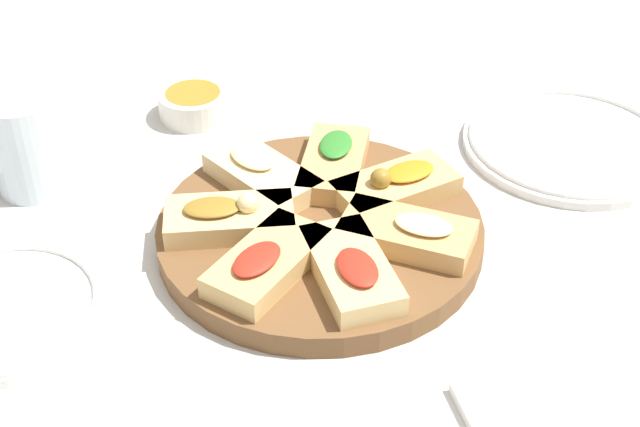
% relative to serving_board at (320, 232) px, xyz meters
% --- Properties ---
extents(ground_plane, '(3.00, 3.00, 0.00)m').
position_rel_serving_board_xyz_m(ground_plane, '(0.00, 0.00, -0.01)').
color(ground_plane, beige).
extents(serving_board, '(0.32, 0.32, 0.02)m').
position_rel_serving_board_xyz_m(serving_board, '(0.00, 0.00, 0.00)').
color(serving_board, brown).
rests_on(serving_board, ground_plane).
extents(focaccia_slice_0, '(0.13, 0.09, 0.04)m').
position_rel_serving_board_xyz_m(focaccia_slice_0, '(-0.09, 0.02, 0.03)').
color(focaccia_slice_0, '#DBB775').
rests_on(focaccia_slice_0, serving_board).
extents(focaccia_slice_1, '(0.14, 0.13, 0.03)m').
position_rel_serving_board_xyz_m(focaccia_slice_1, '(-0.07, -0.06, 0.02)').
color(focaccia_slice_1, tan).
rests_on(focaccia_slice_1, serving_board).
extents(focaccia_slice_2, '(0.06, 0.12, 0.03)m').
position_rel_serving_board_xyz_m(focaccia_slice_2, '(-0.00, -0.09, 0.02)').
color(focaccia_slice_2, '#DBB775').
rests_on(focaccia_slice_2, serving_board).
extents(focaccia_slice_3, '(0.13, 0.13, 0.03)m').
position_rel_serving_board_xyz_m(focaccia_slice_3, '(0.07, -0.06, 0.02)').
color(focaccia_slice_3, tan).
rests_on(focaccia_slice_3, serving_board).
extents(focaccia_slice_4, '(0.13, 0.08, 0.04)m').
position_rel_serving_board_xyz_m(focaccia_slice_4, '(0.09, 0.02, 0.03)').
color(focaccia_slice_4, tan).
rests_on(focaccia_slice_4, serving_board).
extents(focaccia_slice_5, '(0.11, 0.14, 0.03)m').
position_rel_serving_board_xyz_m(focaccia_slice_5, '(0.04, 0.08, 0.02)').
color(focaccia_slice_5, tan).
rests_on(focaccia_slice_5, serving_board).
extents(focaccia_slice_6, '(0.11, 0.14, 0.03)m').
position_rel_serving_board_xyz_m(focaccia_slice_6, '(-0.04, 0.08, 0.02)').
color(focaccia_slice_6, '#E5C689').
rests_on(focaccia_slice_6, serving_board).
extents(plate_left, '(0.18, 0.18, 0.02)m').
position_rel_serving_board_xyz_m(plate_left, '(-0.30, -0.01, -0.00)').
color(plate_left, white).
rests_on(plate_left, ground_plane).
extents(plate_right, '(0.24, 0.24, 0.02)m').
position_rel_serving_board_xyz_m(plate_right, '(0.33, 0.07, -0.00)').
color(plate_right, white).
rests_on(plate_right, ground_plane).
extents(water_glass, '(0.08, 0.08, 0.11)m').
position_rel_serving_board_xyz_m(water_glass, '(-0.26, 0.19, 0.04)').
color(water_glass, silver).
rests_on(water_glass, ground_plane).
extents(napkin_stack, '(0.11, 0.10, 0.01)m').
position_rel_serving_board_xyz_m(napkin_stack, '(0.09, -0.27, -0.01)').
color(napkin_stack, white).
rests_on(napkin_stack, ground_plane).
extents(dipping_bowl, '(0.08, 0.08, 0.03)m').
position_rel_serving_board_xyz_m(dipping_bowl, '(-0.07, 0.28, 0.01)').
color(dipping_bowl, silver).
rests_on(dipping_bowl, ground_plane).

